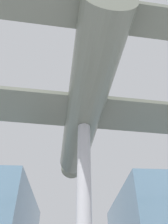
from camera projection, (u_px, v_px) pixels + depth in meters
The scene contains 2 objects.
support_pylon_central at pixel (84, 212), 7.17m from camera, with size 0.52×0.52×6.79m.
suspended_airplane at pixel (84, 114), 9.88m from camera, with size 19.55×11.71×2.90m.
Camera 1 is at (-0.46, -7.65, 1.53)m, focal length 35.00 mm.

